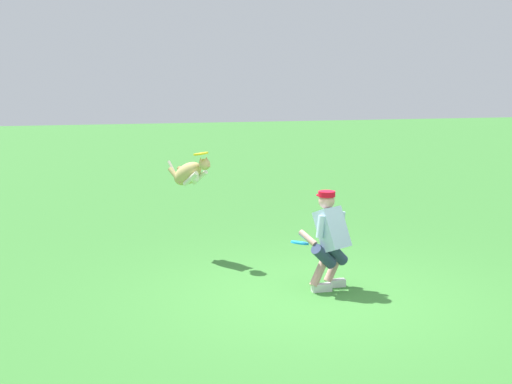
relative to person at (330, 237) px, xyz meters
name	(u,v)px	position (x,y,z in m)	size (l,w,h in m)	color
ground_plane	(316,297)	(0.27, 0.28, -0.70)	(60.00, 60.00, 0.00)	#387931
person	(330,237)	(0.00, 0.00, 0.00)	(0.71, 0.53, 1.29)	silver
dog	(190,173)	(1.52, -2.05, 0.60)	(0.61, 0.90, 0.56)	tan
frisbee_flying	(201,154)	(1.40, -1.73, 0.93)	(0.22, 0.22, 0.02)	yellow
frisbee_held	(300,243)	(0.36, -0.14, -0.09)	(0.24, 0.24, 0.02)	#1998EA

